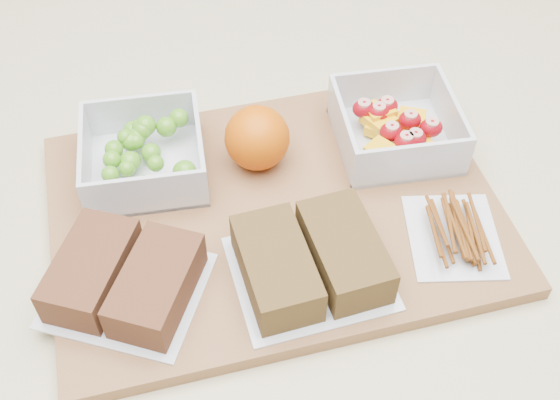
# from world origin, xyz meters

# --- Properties ---
(cutting_board) EXTENTS (0.45, 0.34, 0.02)m
(cutting_board) POSITION_xyz_m (0.00, 0.01, 0.91)
(cutting_board) COLOR brown
(cutting_board) RESTS_ON counter
(grape_container) EXTENTS (0.12, 0.12, 0.05)m
(grape_container) POSITION_xyz_m (-0.11, 0.08, 0.94)
(grape_container) COLOR silver
(grape_container) RESTS_ON cutting_board
(fruit_container) EXTENTS (0.12, 0.12, 0.05)m
(fruit_container) POSITION_xyz_m (0.14, 0.08, 0.94)
(fruit_container) COLOR silver
(fruit_container) RESTS_ON cutting_board
(orange) EXTENTS (0.06, 0.06, 0.06)m
(orange) POSITION_xyz_m (-0.00, 0.07, 0.95)
(orange) COLOR #D35704
(orange) RESTS_ON cutting_board
(sandwich_bag_left) EXTENTS (0.16, 0.16, 0.04)m
(sandwich_bag_left) POSITION_xyz_m (-0.14, -0.06, 0.94)
(sandwich_bag_left) COLOR silver
(sandwich_bag_left) RESTS_ON cutting_board
(sandwich_bag_center) EXTENTS (0.15, 0.13, 0.04)m
(sandwich_bag_center) POSITION_xyz_m (0.02, -0.07, 0.94)
(sandwich_bag_center) COLOR silver
(sandwich_bag_center) RESTS_ON cutting_board
(pretzel_bag) EXTENTS (0.09, 0.11, 0.02)m
(pretzel_bag) POSITION_xyz_m (0.16, -0.05, 0.93)
(pretzel_bag) COLOR silver
(pretzel_bag) RESTS_ON cutting_board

